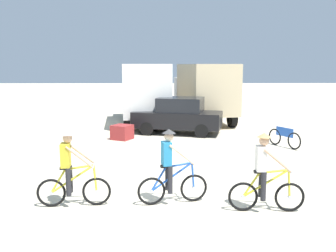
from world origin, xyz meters
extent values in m
plane|color=beige|center=(0.00, 0.00, 0.00)|extent=(120.00, 120.00, 0.00)
cube|color=white|center=(-1.26, 11.33, 2.00)|extent=(2.94, 5.43, 2.70)
cube|color=#2D2D33|center=(-1.62, 14.71, 1.50)|extent=(2.35, 1.73, 2.00)
cube|color=black|center=(-1.69, 15.41, 1.85)|extent=(2.02, 0.29, 0.80)
cylinder|color=black|center=(-2.62, 14.50, 0.50)|extent=(0.42, 1.03, 1.00)
cylinder|color=black|center=(-0.59, 14.72, 0.50)|extent=(0.42, 1.03, 1.00)
cylinder|color=black|center=(-2.09, 9.54, 0.50)|extent=(0.42, 1.03, 1.00)
cylinder|color=black|center=(-0.06, 9.76, 0.50)|extent=(0.42, 1.03, 1.00)
cube|color=#CCB78E|center=(2.20, 12.09, 2.00)|extent=(3.13, 5.49, 2.70)
cube|color=silver|center=(1.71, 15.45, 1.50)|extent=(2.39, 1.80, 2.00)
cube|color=black|center=(1.61, 16.15, 1.85)|extent=(2.01, 0.37, 0.80)
cylinder|color=black|center=(0.71, 15.21, 0.50)|extent=(0.46, 1.04, 1.00)
cylinder|color=black|center=(2.73, 15.50, 0.50)|extent=(0.46, 1.04, 1.00)
cylinder|color=black|center=(1.44, 10.27, 0.50)|extent=(0.46, 1.04, 1.00)
cylinder|color=black|center=(3.46, 10.57, 0.50)|extent=(0.46, 1.04, 1.00)
cube|color=black|center=(0.44, 8.68, 0.70)|extent=(4.50, 2.73, 0.76)
cube|color=black|center=(0.59, 8.64, 1.42)|extent=(2.43, 2.06, 0.68)
cylinder|color=black|center=(-1.01, 8.24, 0.32)|extent=(0.67, 0.37, 0.64)
cylinder|color=black|center=(-0.63, 9.75, 0.32)|extent=(0.67, 0.37, 0.64)
cylinder|color=black|center=(1.51, 7.60, 0.32)|extent=(0.67, 0.37, 0.64)
cylinder|color=black|center=(1.89, 9.12, 0.32)|extent=(0.67, 0.37, 0.64)
torus|color=black|center=(-1.86, -0.83, 0.34)|extent=(0.68, 0.12, 0.68)
cylinder|color=silver|center=(-1.86, -0.83, 0.34)|extent=(0.09, 0.09, 0.08)
torus|color=black|center=(-2.91, -0.91, 0.34)|extent=(0.68, 0.12, 0.68)
cylinder|color=silver|center=(-2.91, -0.91, 0.34)|extent=(0.09, 0.09, 0.08)
cylinder|color=gold|center=(-2.41, -0.87, 0.66)|extent=(1.03, 0.13, 0.68)
cylinder|color=gold|center=(-2.24, -0.86, 0.94)|extent=(0.66, 0.10, 0.13)
cylinder|color=gold|center=(-2.74, -0.90, 0.62)|extent=(0.39, 0.08, 0.59)
cylinder|color=gold|center=(-1.89, -0.83, 0.66)|extent=(0.10, 0.06, 0.64)
cylinder|color=silver|center=(-1.91, -0.83, 0.98)|extent=(0.08, 0.52, 0.04)
cube|color=black|center=(-2.56, -0.89, 0.93)|extent=(0.25, 0.14, 0.06)
cube|color=gold|center=(-2.54, -0.88, 1.24)|extent=(0.23, 0.34, 0.56)
sphere|color=tan|center=(-2.48, -0.88, 1.64)|extent=(0.22, 0.22, 0.22)
cone|color=silver|center=(-2.48, -0.88, 1.77)|extent=(0.32, 0.32, 0.10)
cylinder|color=#26262B|center=(-2.49, -0.75, 0.63)|extent=(0.12, 0.12, 0.66)
cylinder|color=#26262B|center=(-2.47, -1.01, 0.63)|extent=(0.12, 0.12, 0.66)
cylinder|color=tan|center=(-2.22, -0.68, 1.23)|extent=(0.63, 0.14, 0.53)
cylinder|color=tan|center=(-2.19, -1.04, 1.23)|extent=(0.63, 0.06, 0.53)
torus|color=black|center=(0.46, -0.60, 0.34)|extent=(0.68, 0.21, 0.68)
cylinder|color=silver|center=(0.46, -0.60, 0.34)|extent=(0.10, 0.10, 0.08)
torus|color=black|center=(-0.56, -0.83, 0.34)|extent=(0.68, 0.21, 0.68)
cylinder|color=silver|center=(-0.56, -0.83, 0.34)|extent=(0.10, 0.10, 0.08)
cylinder|color=blue|center=(-0.07, -0.72, 0.66)|extent=(1.01, 0.27, 0.68)
cylinder|color=blue|center=(0.10, -0.69, 0.94)|extent=(0.66, 0.19, 0.13)
cylinder|color=blue|center=(-0.39, -0.80, 0.62)|extent=(0.39, 0.13, 0.59)
cylinder|color=blue|center=(0.44, -0.61, 0.66)|extent=(0.11, 0.07, 0.64)
cylinder|color=silver|center=(0.42, -0.62, 0.98)|extent=(0.15, 0.52, 0.04)
cube|color=black|center=(-0.22, -0.76, 0.93)|extent=(0.26, 0.17, 0.06)
cube|color=teal|center=(-0.20, -0.75, 1.24)|extent=(0.26, 0.36, 0.56)
sphere|color=beige|center=(-0.15, -0.74, 1.64)|extent=(0.22, 0.22, 0.22)
cone|color=#333333|center=(-0.15, -0.74, 1.77)|extent=(0.32, 0.32, 0.10)
cylinder|color=#26262B|center=(-0.17, -0.61, 0.63)|extent=(0.12, 0.12, 0.66)
cylinder|color=#26262B|center=(-0.12, -0.87, 0.63)|extent=(0.12, 0.12, 0.66)
cylinder|color=beige|center=(0.09, -0.50, 1.23)|extent=(0.62, 0.23, 0.53)
cylinder|color=beige|center=(0.16, -0.86, 1.23)|extent=(0.63, 0.14, 0.53)
torus|color=black|center=(2.58, -1.30, 0.34)|extent=(0.68, 0.10, 0.68)
cylinder|color=silver|center=(2.58, -1.30, 0.34)|extent=(0.08, 0.08, 0.08)
torus|color=black|center=(1.54, -1.24, 0.34)|extent=(0.68, 0.10, 0.68)
cylinder|color=silver|center=(1.54, -1.24, 0.34)|extent=(0.08, 0.08, 0.08)
cylinder|color=gold|center=(2.04, -1.27, 0.66)|extent=(1.03, 0.10, 0.68)
cylinder|color=gold|center=(2.21, -1.28, 0.94)|extent=(0.66, 0.08, 0.13)
cylinder|color=gold|center=(1.71, -1.25, 0.62)|extent=(0.39, 0.07, 0.59)
cylinder|color=gold|center=(2.56, -1.30, 0.66)|extent=(0.10, 0.06, 0.64)
cylinder|color=silver|center=(2.53, -1.29, 0.98)|extent=(0.06, 0.52, 0.04)
cube|color=black|center=(1.88, -1.26, 0.93)|extent=(0.25, 0.13, 0.06)
cube|color=silver|center=(1.90, -1.26, 1.24)|extent=(0.22, 0.33, 0.56)
sphere|color=tan|center=(1.96, -1.27, 1.64)|extent=(0.22, 0.22, 0.22)
cone|color=tan|center=(1.96, -1.27, 1.77)|extent=(0.32, 0.32, 0.10)
cylinder|color=#26262B|center=(1.97, -1.14, 0.63)|extent=(0.12, 0.12, 0.66)
cylinder|color=#26262B|center=(1.95, -1.39, 0.63)|extent=(0.12, 0.12, 0.66)
cylinder|color=tan|center=(2.25, -1.10, 1.23)|extent=(0.63, 0.06, 0.53)
cylinder|color=tan|center=(2.23, -1.46, 1.23)|extent=(0.63, 0.12, 0.53)
torus|color=black|center=(4.41, 6.02, 0.34)|extent=(0.38, 0.63, 0.68)
torus|color=black|center=(4.91, 5.10, 0.34)|extent=(0.38, 0.63, 0.68)
cube|color=blue|center=(4.66, 5.56, 0.62)|extent=(0.46, 0.80, 0.36)
cylinder|color=silver|center=(4.44, 5.98, 0.95)|extent=(0.46, 0.27, 0.04)
cube|color=#9E2D2D|center=(-2.09, 7.28, 0.32)|extent=(1.06, 1.06, 0.65)
camera|label=1|loc=(-0.31, -9.48, 3.30)|focal=40.59mm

